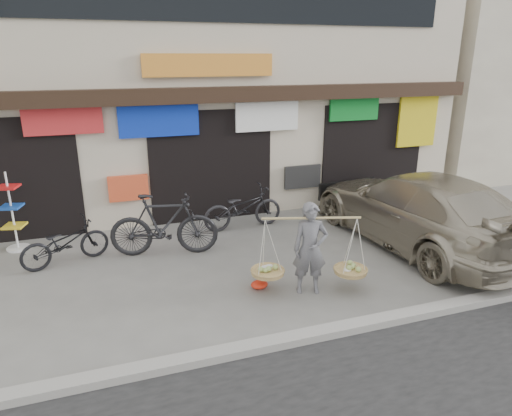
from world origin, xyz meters
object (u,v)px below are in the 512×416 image
object	(u,v)px
bike_0	(65,243)
suv	(417,209)
bike_1	(164,225)
bike_2	(243,208)
street_vendor	(310,252)
display_rack	(13,219)

from	to	relation	value
bike_0	suv	bearing A→B (deg)	-119.58
bike_1	suv	distance (m)	5.35
bike_1	suv	size ratio (longest dim) A/B	0.39
bike_1	bike_2	xyz separation A→B (m)	(1.96, 0.94, -0.15)
bike_0	bike_1	world-z (taller)	bike_1
street_vendor	bike_1	world-z (taller)	street_vendor
bike_1	bike_2	distance (m)	2.18
bike_2	suv	xyz separation A→B (m)	(3.26, -2.09, 0.29)
street_vendor	display_rack	xyz separation A→B (m)	(-5.06, 3.66, -0.06)
bike_0	bike_1	bearing A→B (deg)	-114.58
bike_0	bike_2	bearing A→B (deg)	-97.88
street_vendor	display_rack	size ratio (longest dim) A/B	1.15
street_vendor	bike_1	xyz separation A→B (m)	(-2.13, 2.37, -0.09)
bike_0	bike_2	size ratio (longest dim) A/B	0.88
suv	display_rack	bearing A→B (deg)	-21.41
bike_0	suv	world-z (taller)	suv
display_rack	bike_1	bearing A→B (deg)	-23.71
bike_0	display_rack	world-z (taller)	display_rack
bike_1	display_rack	world-z (taller)	display_rack
suv	display_rack	distance (m)	8.51
street_vendor	suv	size ratio (longest dim) A/B	0.34
street_vendor	bike_0	bearing A→B (deg)	164.47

